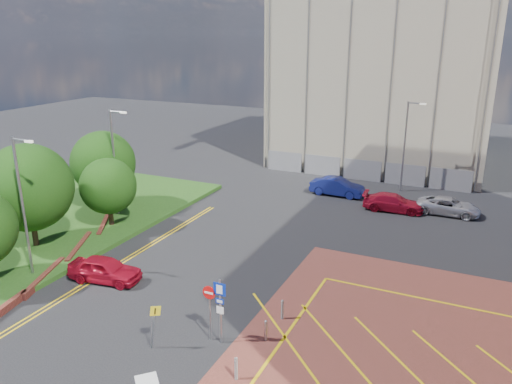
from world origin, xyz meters
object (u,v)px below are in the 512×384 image
Objects in this scene: warning_sign at (154,321)px; car_red_left at (105,269)px; car_silver_back at (449,206)px; car_red_back at (393,203)px; lamp_left_far at (115,159)px; sign_cluster at (216,304)px; lamp_back at (406,143)px; tree_d at (103,163)px; tree_c at (108,186)px; tree_b at (28,188)px; car_blue_back at (337,187)px; lamp_left_near at (23,202)px.

car_red_left is (-6.47, 4.16, -0.71)m from warning_sign.
car_red_back is at bearing 103.57° from car_silver_back.
sign_cluster is (14.72, -11.02, -2.71)m from lamp_left_far.
lamp_back is at bearing -35.76° from car_red_left.
car_red_back is 0.99× the size of car_silver_back.
tree_d is at bearing -143.91° from lamp_back.
tree_c is 1.16× the size of car_red_left.
tree_b is 0.84× the size of lamp_back.
tree_d is 19.65m from car_blue_back.
lamp_left_far is at bearing 143.18° from sign_cluster.
tree_c is (2.00, 5.00, -1.04)m from tree_b.
tree_d is 20.74m from sign_cluster.
warning_sign is (10.50, -2.70, -3.23)m from lamp_left_near.
tree_d is 0.76× the size of lamp_back.
tree_c is at bearing 29.22° from car_red_left.
tree_c is 0.61× the size of lamp_left_near.
lamp_left_far is at bearing 101.31° from lamp_left_near.
tree_d is at bearing 31.57° from car_red_left.
lamp_left_near reaches higher than car_silver_back.
tree_d is 1.90× the size of sign_cluster.
lamp_left_far reaches higher than car_red_left.
sign_cluster is at bearing -33.16° from tree_c.
car_blue_back is (1.09, 25.13, -0.66)m from warning_sign.
warning_sign is at bearing -101.80° from lamp_back.
lamp_back is (18.50, 16.00, -0.30)m from lamp_left_far.
car_blue_back is (13.59, 12.43, -3.89)m from lamp_left_far.
warning_sign is 0.47× the size of car_silver_back.
car_blue_back is (12.67, 14.43, -2.42)m from tree_c.
tree_b is at bearing 165.74° from sign_cluster.
car_silver_back is (22.82, 11.43, -4.00)m from lamp_left_far.
car_red_back is at bearing -110.11° from car_blue_back.
car_red_back is (19.84, 17.43, -3.55)m from tree_b.
car_red_left is at bearing 164.06° from sign_cluster.
tree_d is 1.44× the size of car_red_left.
tree_d is 20.16m from warning_sign.
car_blue_back is 0.98× the size of car_silver_back.
lamp_left_far reaches higher than car_blue_back.
lamp_left_far is 11.17m from car_red_left.
car_blue_back is at bearing -28.65° from car_red_left.
tree_c is at bearing -65.29° from lamp_left_far.
warning_sign is (-6.00, -28.70, -2.93)m from lamp_back.
tree_d is at bearing 110.06° from car_red_back.
lamp_left_near is 3.56× the size of warning_sign.
lamp_back reaches higher than sign_cluster.
sign_cluster is at bearing 165.03° from car_red_back.
sign_cluster reaches higher than car_blue_back.
car_red_back is (4.05, 21.44, -1.27)m from sign_cluster.
lamp_left_far reaches higher than tree_b.
tree_b is at bearing 157.24° from warning_sign.
tree_c is at bearing 137.28° from warning_sign.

